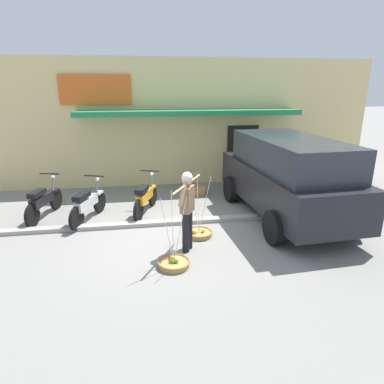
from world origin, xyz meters
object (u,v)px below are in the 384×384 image
object	(u,v)px
fruit_basket_right_side	(174,263)
parked_truck	(287,175)
motorcycle_nearest_shop	(43,201)
motorcycle_third_in_row	(145,197)
fruit_basket_left_side	(199,233)
motorcycle_second_in_row	(88,204)
wooden_crate	(197,190)
fruit_vendor	(187,206)

from	to	relation	value
fruit_basket_right_side	parked_truck	world-z (taller)	parked_truck
motorcycle_nearest_shop	parked_truck	distance (m)	6.32
motorcycle_third_in_row	parked_truck	xyz separation A→B (m)	(3.59, -0.82, 0.68)
fruit_basket_left_side	motorcycle_second_in_row	world-z (taller)	fruit_basket_left_side
wooden_crate	fruit_vendor	bearing A→B (deg)	-103.03
motorcycle_nearest_shop	wooden_crate	world-z (taller)	motorcycle_nearest_shop
fruit_basket_left_side	motorcycle_third_in_row	world-z (taller)	fruit_basket_left_side
fruit_vendor	parked_truck	world-z (taller)	parked_truck
motorcycle_third_in_row	parked_truck	world-z (taller)	parked_truck
fruit_basket_left_side	motorcycle_nearest_shop	bearing A→B (deg)	155.39
fruit_basket_right_side	wooden_crate	xyz separation A→B (m)	(1.20, 4.27, 0.08)
fruit_basket_left_side	fruit_vendor	bearing A→B (deg)	-119.18
wooden_crate	motorcycle_third_in_row	bearing A→B (deg)	-140.58
fruit_basket_right_side	motorcycle_nearest_shop	distance (m)	4.32
fruit_vendor	wooden_crate	size ratio (longest dim) A/B	3.85
fruit_basket_left_side	fruit_basket_right_side	bearing A→B (deg)	-119.29
parked_truck	wooden_crate	size ratio (longest dim) A/B	11.15
fruit_vendor	fruit_basket_right_side	distance (m)	1.16
fruit_basket_left_side	motorcycle_nearest_shop	world-z (taller)	fruit_basket_left_side
motorcycle_third_in_row	parked_truck	size ratio (longest dim) A/B	0.36
fruit_vendor	motorcycle_nearest_shop	xyz separation A→B (m)	(-3.44, 2.37, -0.52)
fruit_vendor	fruit_basket_right_side	world-z (taller)	fruit_vendor
fruit_basket_left_side	parked_truck	size ratio (longest dim) A/B	0.30
parked_truck	wooden_crate	bearing A→B (deg)	131.69
wooden_crate	parked_truck	bearing A→B (deg)	-48.31
motorcycle_nearest_shop	parked_truck	size ratio (longest dim) A/B	0.36
fruit_vendor	motorcycle_third_in_row	size ratio (longest dim) A/B	0.97
motorcycle_nearest_shop	motorcycle_third_in_row	world-z (taller)	same
fruit_basket_right_side	fruit_basket_left_side	bearing A→B (deg)	60.71
motorcycle_second_in_row	motorcycle_third_in_row	world-z (taller)	same
parked_truck	fruit_vendor	bearing A→B (deg)	-152.26
fruit_basket_left_side	parked_truck	bearing A→B (deg)	18.82
fruit_vendor	fruit_basket_left_side	world-z (taller)	fruit_vendor
fruit_basket_right_side	motorcycle_nearest_shop	size ratio (longest dim) A/B	0.81
fruit_basket_right_side	motorcycle_second_in_row	bearing A→B (deg)	126.36
fruit_basket_left_side	motorcycle_third_in_row	xyz separation A→B (m)	(-1.17, 1.64, 0.38)
fruit_vendor	fruit_basket_right_side	size ratio (longest dim) A/B	1.17
parked_truck	motorcycle_nearest_shop	bearing A→B (deg)	171.67
fruit_basket_right_side	motorcycle_third_in_row	size ratio (longest dim) A/B	0.83
motorcycle_third_in_row	parked_truck	distance (m)	3.75
motorcycle_nearest_shop	wooden_crate	xyz separation A→B (m)	(4.28, 1.27, -0.29)
fruit_vendor	wooden_crate	xyz separation A→B (m)	(0.84, 3.64, -0.82)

